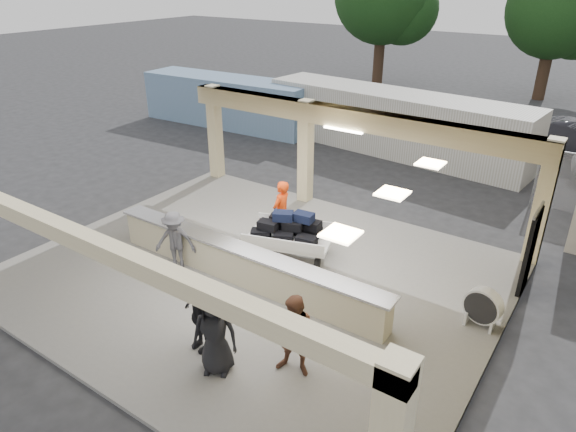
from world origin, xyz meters
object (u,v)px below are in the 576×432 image
Objects in this scene: baggage_counter at (242,265)px; passenger_b at (200,316)px; drum_fan at (483,306)px; passenger_c at (175,241)px; container_white at (393,122)px; baggage_handler at (281,212)px; luggage_cart at (289,233)px; container_blue at (228,101)px; passenger_a at (296,337)px; passenger_d at (215,333)px; car_dark at (573,141)px.

passenger_b reaches higher than baggage_counter.
drum_fan is 0.56× the size of passenger_c.
baggage_handler is at bearing -78.82° from container_white.
baggage_counter is 4.33× the size of baggage_handler.
passenger_c is (-2.05, -2.23, 0.11)m from luggage_cart.
drum_fan is 0.49× the size of baggage_handler.
passenger_b reaches higher than drum_fan.
luggage_cart is 1.57× the size of passenger_c.
baggage_handler is 0.20× the size of container_blue.
container_blue is (-10.09, 11.28, 0.61)m from baggage_counter.
baggage_handler is at bearing 33.15° from passenger_c.
luggage_cart is 10.50m from container_white.
passenger_a reaches higher than luggage_cart.
luggage_cart is at bearing 80.69° from passenger_d.
luggage_cart is 0.28× the size of container_blue.
baggage_handler is 3.12m from passenger_c.
passenger_d is at bearing -53.29° from container_blue.
drum_fan is at bearing -18.34° from luggage_cart.
luggage_cart is 5.27m from drum_fan.
container_blue reaches higher than passenger_a.
drum_fan is 0.20× the size of car_dark.
passenger_b is 0.88× the size of passenger_d.
luggage_cart is at bearing -75.66° from container_white.
passenger_b is (-4.61, -4.09, 0.30)m from drum_fan.
baggage_counter is 1.91m from passenger_c.
passenger_a is (-2.56, -3.58, 0.38)m from drum_fan.
container_white reaches higher than baggage_handler.
container_blue reaches higher than passenger_c.
container_white reaches higher than passenger_b.
passenger_d is (1.60, -2.78, 0.42)m from baggage_counter.
luggage_cart is (0.24, 1.73, 0.23)m from baggage_counter.
container_blue is at bearing 121.27° from passenger_a.
drum_fan is at bearing -34.82° from container_blue.
baggage_counter is at bearing -153.54° from drum_fan.
drum_fan is 0.10× the size of container_blue.
passenger_d reaches higher than baggage_counter.
baggage_counter is 4.52× the size of passenger_d.
passenger_a is 0.15× the size of container_white.
passenger_a is at bearing -67.43° from container_white.
baggage_handler is at bearing 114.98° from passenger_b.
container_white is (-4.32, 14.05, 0.32)m from passenger_a.
container_blue reaches higher than car_dark.
passenger_a reaches higher than drum_fan.
passenger_a is 1.06× the size of passenger_c.
car_dark is at bearing 156.28° from baggage_handler.
passenger_a is 1.10× the size of passenger_b.
container_blue is at bearing 119.45° from car_dark.
car_dark is (5.10, 13.74, -0.04)m from luggage_cart.
baggage_counter reaches higher than drum_fan.
passenger_c is at bearing 120.11° from passenger_d.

